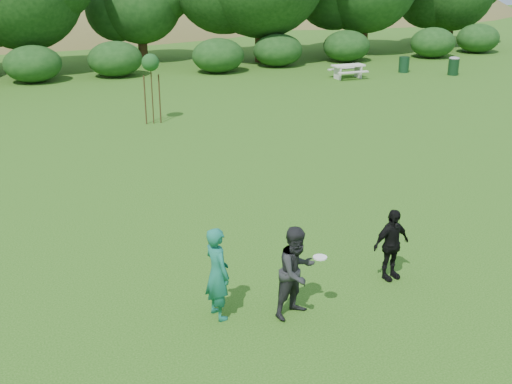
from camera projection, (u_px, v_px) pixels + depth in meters
ground at (307, 287)px, 13.51m from camera, size 120.00×120.00×0.00m
player_teal at (217, 273)px, 12.13m from camera, size 0.57×0.75×1.86m
player_grey at (297, 272)px, 12.21m from camera, size 1.08×0.97×1.83m
player_black at (391, 245)px, 13.63m from camera, size 0.99×0.54×1.59m
trash_can_near at (404, 65)px, 37.53m from camera, size 0.60×0.60×0.90m
frisbee at (320, 257)px, 12.04m from camera, size 0.27×0.27×0.03m
sapling at (150, 64)px, 25.59m from camera, size 0.70×0.70×2.85m
picnic_table at (348, 69)px, 35.67m from camera, size 1.80×1.48×0.76m
trash_can_lidded at (454, 66)px, 36.67m from camera, size 0.60×0.60×1.05m
hillside at (56, 117)px, 77.31m from camera, size 150.00×72.00×52.00m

